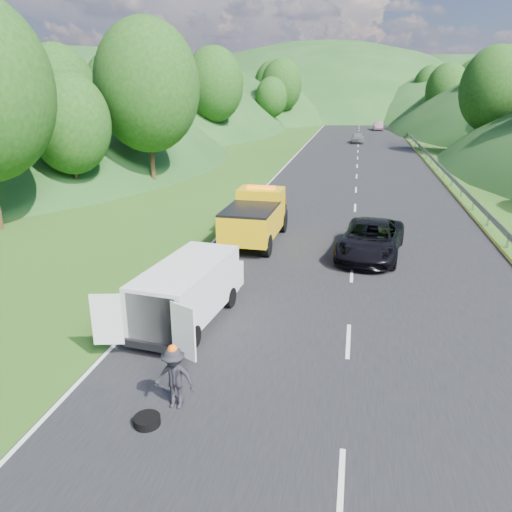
% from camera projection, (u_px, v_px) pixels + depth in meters
% --- Properties ---
extents(ground, '(320.00, 320.00, 0.00)m').
position_uv_depth(ground, '(264.00, 307.00, 17.64)').
color(ground, '#38661E').
rests_on(ground, ground).
extents(road_surface, '(14.00, 200.00, 0.02)m').
position_uv_depth(road_surface, '(358.00, 158.00, 54.22)').
color(road_surface, black).
rests_on(road_surface, ground).
extents(guardrail, '(0.06, 140.00, 1.52)m').
position_uv_depth(guardrail, '(416.00, 147.00, 64.47)').
color(guardrail, gray).
rests_on(guardrail, ground).
extents(tree_line_left, '(14.00, 140.00, 14.00)m').
position_uv_depth(tree_line_left, '(213.00, 137.00, 76.87)').
color(tree_line_left, '#2D5B1A').
rests_on(tree_line_left, ground).
extents(tree_line_right, '(14.00, 140.00, 14.00)m').
position_uv_depth(tree_line_right, '(505.00, 143.00, 69.07)').
color(tree_line_right, '#2D5B1A').
rests_on(tree_line_right, ground).
extents(hills_backdrop, '(201.00, 288.60, 44.00)m').
position_uv_depth(hills_backdrop, '(372.00, 114.00, 141.48)').
color(hills_backdrop, '#2D5B23').
rests_on(hills_backdrop, ground).
extents(tow_truck, '(2.49, 6.19, 2.63)m').
position_uv_depth(tow_truck, '(256.00, 217.00, 24.63)').
color(tow_truck, black).
rests_on(tow_truck, ground).
extents(white_van, '(3.15, 6.02, 2.06)m').
position_uv_depth(white_van, '(189.00, 289.00, 16.16)').
color(white_van, black).
rests_on(white_van, ground).
extents(woman, '(0.48, 0.65, 1.78)m').
position_uv_depth(woman, '(195.00, 289.00, 19.17)').
color(woman, silver).
rests_on(woman, ground).
extents(child, '(0.56, 0.57, 0.93)m').
position_uv_depth(child, '(227.00, 301.00, 18.13)').
color(child, tan).
rests_on(child, ground).
extents(worker, '(1.05, 0.63, 1.59)m').
position_uv_depth(worker, '(176.00, 407.00, 12.11)').
color(worker, black).
rests_on(worker, ground).
extents(suitcase, '(0.34, 0.21, 0.52)m').
position_uv_depth(suitcase, '(146.00, 279.00, 19.42)').
color(suitcase, '#5E6148').
rests_on(suitcase, ground).
extents(spare_tire, '(0.62, 0.62, 0.20)m').
position_uv_depth(spare_tire, '(147.00, 425.00, 11.47)').
color(spare_tire, black).
rests_on(spare_tire, ground).
extents(passing_suv, '(3.43, 6.01, 1.58)m').
position_uv_depth(passing_suv, '(370.00, 256.00, 22.93)').
color(passing_suv, black).
rests_on(passing_suv, ground).
extents(dist_car_a, '(1.64, 4.08, 1.39)m').
position_uv_depth(dist_car_a, '(357.00, 143.00, 68.60)').
color(dist_car_a, '#57575D').
rests_on(dist_car_a, ground).
extents(dist_car_b, '(1.59, 4.57, 1.50)m').
position_uv_depth(dist_car_b, '(378.00, 130.00, 88.94)').
color(dist_car_b, '#6C4858').
rests_on(dist_car_b, ground).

